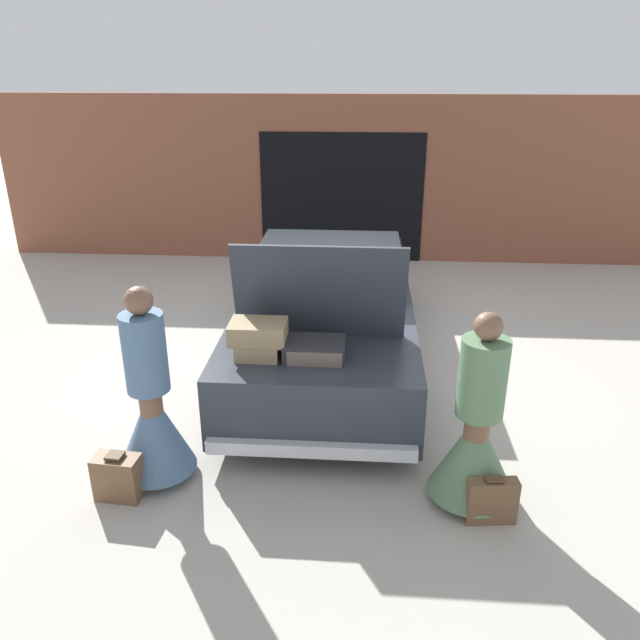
% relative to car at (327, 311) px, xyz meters
% --- Properties ---
extents(ground_plane, '(40.00, 40.00, 0.00)m').
position_rel_car_xyz_m(ground_plane, '(0.00, 0.00, -0.61)').
color(ground_plane, '#ADA89E').
extents(garage_wall_back, '(12.00, 0.14, 2.80)m').
position_rel_car_xyz_m(garage_wall_back, '(0.00, 4.06, 0.78)').
color(garage_wall_back, brown).
rests_on(garage_wall_back, ground_plane).
extents(car, '(1.93, 4.69, 1.81)m').
position_rel_car_xyz_m(car, '(0.00, 0.00, 0.00)').
color(car, '#2D333D').
rests_on(car, ground_plane).
extents(person_left, '(0.66, 0.66, 1.73)m').
position_rel_car_xyz_m(person_left, '(-1.31, -2.40, 0.01)').
color(person_left, brown).
rests_on(person_left, ground_plane).
extents(person_right, '(0.70, 0.70, 1.64)m').
position_rel_car_xyz_m(person_right, '(1.32, -2.52, -0.03)').
color(person_right, brown).
rests_on(person_right, ground_plane).
extents(suitcase_beside_left_person, '(0.39, 0.24, 0.41)m').
position_rel_car_xyz_m(suitcase_beside_left_person, '(-1.54, -2.71, -0.41)').
color(suitcase_beside_left_person, brown).
rests_on(suitcase_beside_left_person, ground_plane).
extents(suitcase_beside_right_person, '(0.40, 0.16, 0.41)m').
position_rel_car_xyz_m(suitcase_beside_right_person, '(1.44, -2.79, -0.42)').
color(suitcase_beside_right_person, brown).
rests_on(suitcase_beside_right_person, ground_plane).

